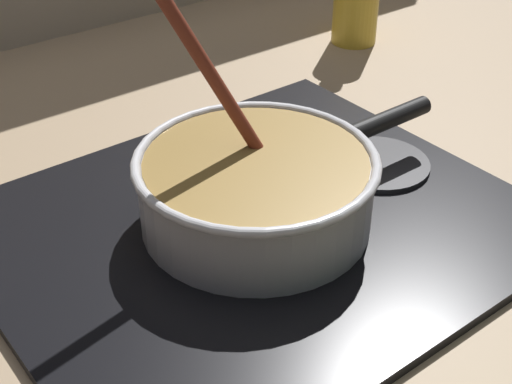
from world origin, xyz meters
name	(u,v)px	position (x,y,z in m)	size (l,w,h in m)	color
ground	(223,377)	(0.00, 0.00, -0.02)	(2.40, 1.60, 0.04)	#9E8466
hob_plate	(256,226)	(0.14, 0.13, 0.01)	(0.56, 0.48, 0.01)	black
burner_ring	(256,219)	(0.14, 0.13, 0.02)	(0.17, 0.17, 0.01)	#592D0C
spare_burner	(378,164)	(0.33, 0.13, 0.01)	(0.12, 0.12, 0.01)	#262628
cooking_pan	(257,187)	(0.14, 0.13, 0.06)	(0.39, 0.26, 0.30)	silver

